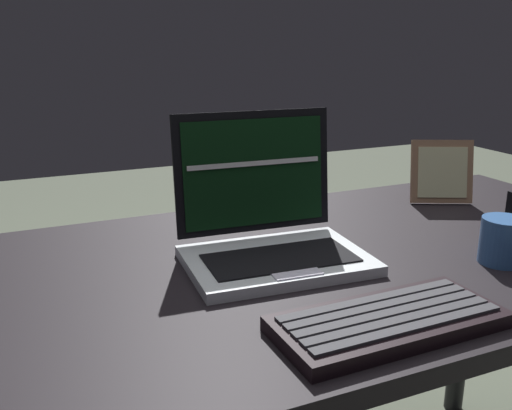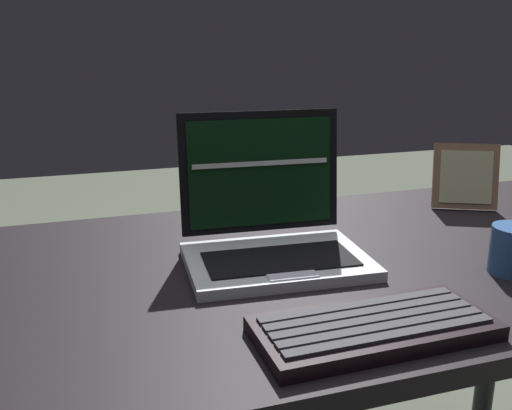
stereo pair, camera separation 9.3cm
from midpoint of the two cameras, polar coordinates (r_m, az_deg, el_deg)
desk at (r=1.05m, az=9.13°, el=-9.78°), size 1.47×0.73×0.72m
laptop_front at (r=0.99m, az=4.28°, el=-2.67°), size 0.32×0.26×0.25m
external_keyboard at (r=0.78m, az=15.22°, el=-11.88°), size 0.32×0.14×0.03m
photo_frame at (r=1.38m, az=22.17°, el=2.61°), size 0.15×0.10×0.15m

